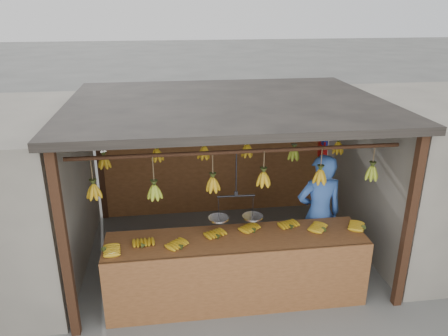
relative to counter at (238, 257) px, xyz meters
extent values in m
plane|color=#5B5B57|center=(0.03, 1.23, -0.70)|extent=(80.00, 80.00, 0.00)
cube|color=black|center=(-1.97, -0.27, 0.45)|extent=(0.10, 0.10, 2.30)
cube|color=black|center=(2.03, -0.27, 0.45)|extent=(0.10, 0.10, 2.30)
cube|color=black|center=(-1.97, 2.73, 0.45)|extent=(0.10, 0.10, 2.30)
cube|color=black|center=(2.03, 2.73, 0.45)|extent=(0.10, 0.10, 2.30)
cube|color=black|center=(0.03, 1.23, 1.65)|extent=(4.30, 3.30, 0.10)
cylinder|color=black|center=(0.03, 0.23, 1.30)|extent=(4.00, 0.05, 0.05)
cylinder|color=black|center=(0.03, 1.23, 1.30)|extent=(4.00, 0.05, 0.05)
cylinder|color=black|center=(0.03, 2.23, 1.30)|extent=(4.00, 0.05, 0.05)
cube|color=brown|center=(0.03, 2.73, 0.20)|extent=(4.00, 0.06, 1.80)
cube|color=brown|center=(0.00, 0.13, 0.16)|extent=(3.26, 0.72, 0.08)
cube|color=brown|center=(0.00, -0.24, -0.25)|extent=(3.26, 0.04, 0.90)
cube|color=black|center=(-1.53, -0.19, -0.29)|extent=(0.07, 0.07, 0.82)
cube|color=black|center=(1.53, -0.19, -0.29)|extent=(0.07, 0.07, 0.82)
cube|color=black|center=(-1.53, 0.44, -0.29)|extent=(0.07, 0.07, 0.82)
cube|color=black|center=(1.53, 0.44, -0.29)|extent=(0.07, 0.07, 0.82)
ellipsoid|color=#B98913|center=(-1.60, -0.02, 0.23)|extent=(0.26, 0.20, 0.06)
ellipsoid|color=#B98913|center=(-1.14, 0.03, 0.23)|extent=(0.19, 0.25, 0.06)
ellipsoid|color=#B98913|center=(-0.69, -0.05, 0.23)|extent=(0.29, 0.30, 0.06)
ellipsoid|color=#B98913|center=(-0.22, 0.13, 0.23)|extent=(0.27, 0.29, 0.06)
ellipsoid|color=#B98913|center=(0.25, 0.23, 0.23)|extent=(0.29, 0.30, 0.06)
ellipsoid|color=#B98913|center=(0.75, 0.24, 0.23)|extent=(0.25, 0.29, 0.06)
ellipsoid|color=#B98913|center=(1.14, 0.14, 0.23)|extent=(0.30, 0.29, 0.06)
ellipsoid|color=#B98913|center=(1.66, 0.12, 0.23)|extent=(0.30, 0.27, 0.06)
ellipsoid|color=#B98913|center=(-1.68, 0.24, 0.88)|extent=(0.16, 0.16, 0.28)
ellipsoid|color=#92A523|center=(-0.98, 0.18, 0.86)|extent=(0.16, 0.16, 0.28)
ellipsoid|color=#B98913|center=(-0.27, 0.27, 0.87)|extent=(0.16, 0.16, 0.28)
ellipsoid|color=#B98913|center=(0.33, 0.20, 0.94)|extent=(0.16, 0.16, 0.28)
ellipsoid|color=#B98913|center=(1.04, 0.19, 0.94)|extent=(0.16, 0.16, 0.28)
ellipsoid|color=#92A523|center=(1.73, 0.23, 0.93)|extent=(0.16, 0.16, 0.28)
ellipsoid|color=#B98913|center=(-1.67, 1.22, 0.89)|extent=(0.16, 0.16, 0.28)
ellipsoid|color=#B98913|center=(-0.95, 1.26, 0.94)|extent=(0.16, 0.16, 0.28)
ellipsoid|color=#B98913|center=(-0.30, 1.18, 0.98)|extent=(0.16, 0.16, 0.28)
ellipsoid|color=#B98913|center=(0.33, 1.24, 0.96)|extent=(0.16, 0.16, 0.28)
ellipsoid|color=#92A523|center=(1.02, 1.24, 0.87)|extent=(0.16, 0.16, 0.28)
ellipsoid|color=#B98913|center=(1.69, 1.23, 0.94)|extent=(0.16, 0.16, 0.28)
ellipsoid|color=#B98913|center=(-1.64, 2.20, 0.89)|extent=(0.16, 0.16, 0.28)
ellipsoid|color=#B98913|center=(-0.95, 2.18, 0.94)|extent=(0.16, 0.16, 0.28)
ellipsoid|color=#92A523|center=(-0.34, 2.24, 0.97)|extent=(0.16, 0.16, 0.28)
ellipsoid|color=#B98913|center=(0.33, 2.22, 0.97)|extent=(0.16, 0.16, 0.28)
ellipsoid|color=#92A523|center=(1.10, 2.23, 0.87)|extent=(0.16, 0.16, 0.28)
ellipsoid|color=#92A523|center=(1.75, 2.19, 0.88)|extent=(0.16, 0.16, 0.28)
cylinder|color=black|center=(0.00, 0.23, 1.01)|extent=(0.02, 0.02, 0.57)
cylinder|color=black|center=(0.00, 0.23, 0.72)|extent=(0.47, 0.04, 0.02)
cylinder|color=silver|center=(-0.21, 0.23, 0.42)|extent=(0.25, 0.25, 0.02)
cylinder|color=silver|center=(0.22, 0.22, 0.42)|extent=(0.25, 0.25, 0.02)
imported|color=#3359A5|center=(1.24, 0.63, 0.18)|extent=(0.66, 0.44, 1.77)
cube|color=#1426BF|center=(1.97, 2.58, 0.73)|extent=(0.08, 0.26, 0.34)
cube|color=red|center=(1.97, 2.58, 0.47)|extent=(0.08, 0.26, 0.34)
cube|color=#199926|center=(1.97, 2.58, 0.14)|extent=(0.08, 0.26, 0.34)
cube|color=yellow|center=(1.97, 2.58, -0.13)|extent=(0.08, 0.26, 0.34)
camera|label=1|loc=(-0.80, -4.58, 2.96)|focal=35.00mm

